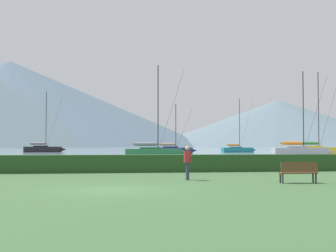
% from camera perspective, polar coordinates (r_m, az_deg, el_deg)
% --- Properties ---
extents(ground_plane, '(1000.00, 1000.00, 0.00)m').
position_cam_1_polar(ground_plane, '(17.60, -6.89, -7.94)').
color(ground_plane, '#385B33').
extents(harbor_water, '(320.00, 246.00, 0.00)m').
position_cam_1_polar(harbor_water, '(154.53, -7.35, -2.92)').
color(harbor_water, gray).
rests_on(harbor_water, ground_plane).
extents(hedge_line, '(80.00, 1.20, 1.08)m').
position_cam_1_polar(hedge_line, '(28.54, -7.08, -4.68)').
color(hedge_line, '#284C23').
rests_on(hedge_line, ground_plane).
extents(sailboat_slip_1, '(9.07, 3.08, 13.35)m').
position_cam_1_polar(sailboat_slip_1, '(103.55, -15.31, -2.75)').
color(sailboat_slip_1, black).
rests_on(sailboat_slip_1, harbor_water).
extents(sailboat_slip_6, '(7.61, 2.38, 11.55)m').
position_cam_1_polar(sailboat_slip_6, '(98.92, 8.70, -2.90)').
color(sailboat_slip_6, '#19707A').
rests_on(sailboat_slip_6, harbor_water).
extents(sailboat_slip_7, '(8.44, 2.94, 12.11)m').
position_cam_1_polar(sailboat_slip_7, '(59.41, -1.75, -3.29)').
color(sailboat_slip_7, '#236B38').
rests_on(sailboat_slip_7, harbor_water).
extents(sailboat_slip_10, '(9.24, 3.51, 14.10)m').
position_cam_1_polar(sailboat_slip_10, '(81.74, 17.98, -2.85)').
color(sailboat_slip_10, gold).
rests_on(sailboat_slip_10, harbor_water).
extents(sailboat_slip_11, '(8.29, 2.63, 9.33)m').
position_cam_1_polar(sailboat_slip_11, '(85.55, 0.65, -3.01)').
color(sailboat_slip_11, navy).
rests_on(sailboat_slip_11, harbor_water).
extents(sailboat_slip_12, '(9.12, 3.41, 12.53)m').
position_cam_1_polar(sailboat_slip_12, '(69.76, 16.18, -3.01)').
color(sailboat_slip_12, '#9E9EA3').
rests_on(sailboat_slip_12, harbor_water).
extents(park_bench_under_tree, '(1.70, 0.56, 0.95)m').
position_cam_1_polar(park_bench_under_tree, '(21.25, 15.99, -5.45)').
color(park_bench_under_tree, brown).
rests_on(park_bench_under_tree, ground_plane).
extents(person_standing_walker, '(0.36, 0.57, 1.65)m').
position_cam_1_polar(person_standing_walker, '(22.24, 2.45, -4.26)').
color(person_standing_walker, '#2D3347').
rests_on(person_standing_walker, ground_plane).
extents(distant_hill_central_peak, '(314.83, 314.83, 70.77)m').
position_cam_1_polar(distant_hill_central_peak, '(434.54, -19.33, 2.27)').
color(distant_hill_central_peak, '#4C6070').
rests_on(distant_hill_central_peak, ground_plane).
extents(distant_hill_east_ridge, '(328.50, 328.50, 70.16)m').
position_cam_1_polar(distant_hill_east_ridge, '(396.55, -19.19, 2.65)').
color(distant_hill_east_ridge, '#4C6070').
rests_on(distant_hill_east_ridge, ground_plane).
extents(distant_hill_far_shoulder, '(215.04, 215.04, 38.37)m').
position_cam_1_polar(distant_hill_far_shoulder, '(389.46, 13.57, 0.33)').
color(distant_hill_far_shoulder, slate).
rests_on(distant_hill_far_shoulder, ground_plane).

